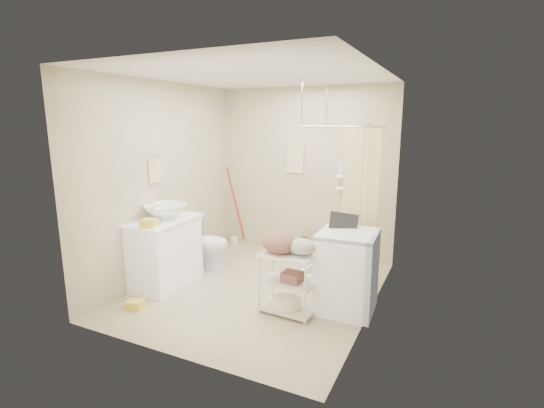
% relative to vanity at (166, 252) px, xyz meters
% --- Properties ---
extents(floor, '(3.20, 3.20, 0.00)m').
position_rel_vanity_xyz_m(floor, '(1.16, 0.34, -0.43)').
color(floor, '#B7AD89').
rests_on(floor, ground).
extents(ceiling, '(2.80, 3.20, 0.04)m').
position_rel_vanity_xyz_m(ceiling, '(1.16, 0.34, 2.17)').
color(ceiling, silver).
rests_on(ceiling, ground).
extents(wall_back, '(2.80, 0.04, 2.60)m').
position_rel_vanity_xyz_m(wall_back, '(1.16, 1.94, 0.87)').
color(wall_back, '#BCB191').
rests_on(wall_back, ground).
extents(wall_front, '(2.80, 0.04, 2.60)m').
position_rel_vanity_xyz_m(wall_front, '(1.16, -1.26, 0.87)').
color(wall_front, '#BCB191').
rests_on(wall_front, ground).
extents(wall_left, '(0.04, 3.20, 2.60)m').
position_rel_vanity_xyz_m(wall_left, '(-0.24, 0.34, 0.87)').
color(wall_left, '#BCB191').
rests_on(wall_left, ground).
extents(wall_right, '(0.04, 3.20, 2.60)m').
position_rel_vanity_xyz_m(wall_right, '(2.56, 0.34, 0.87)').
color(wall_right, '#BCB191').
rests_on(wall_right, ground).
extents(vanity, '(0.60, 1.01, 0.86)m').
position_rel_vanity_xyz_m(vanity, '(0.00, 0.00, 0.00)').
color(vanity, white).
rests_on(vanity, ground).
extents(sink, '(0.61, 0.61, 0.19)m').
position_rel_vanity_xyz_m(sink, '(0.00, 0.04, 0.53)').
color(sink, white).
rests_on(sink, vanity).
extents(counter_basket, '(0.20, 0.17, 0.10)m').
position_rel_vanity_xyz_m(counter_basket, '(0.10, -0.37, 0.48)').
color(counter_basket, gold).
rests_on(counter_basket, vanity).
extents(floor_basket, '(0.29, 0.24, 0.14)m').
position_rel_vanity_xyz_m(floor_basket, '(0.14, -0.72, -0.36)').
color(floor_basket, yellow).
rests_on(floor_basket, ground).
extents(toilet, '(0.75, 0.46, 0.73)m').
position_rel_vanity_xyz_m(toilet, '(0.12, 0.74, -0.07)').
color(toilet, white).
rests_on(toilet, ground).
extents(mop, '(0.14, 0.14, 1.35)m').
position_rel_vanity_xyz_m(mop, '(-0.05, 1.80, 0.24)').
color(mop, red).
rests_on(mop, ground).
extents(potted_plant_a, '(0.18, 0.15, 0.29)m').
position_rel_vanity_xyz_m(potted_plant_a, '(1.15, 1.72, -0.29)').
color(potted_plant_a, brown).
rests_on(potted_plant_a, ground).
extents(potted_plant_b, '(0.25, 0.26, 0.36)m').
position_rel_vanity_xyz_m(potted_plant_b, '(1.27, 1.76, -0.25)').
color(potted_plant_b, brown).
rests_on(potted_plant_b, ground).
extents(hanging_towel, '(0.28, 0.03, 0.42)m').
position_rel_vanity_xyz_m(hanging_towel, '(1.01, 1.92, 1.07)').
color(hanging_towel, beige).
rests_on(hanging_towel, wall_back).
extents(towel_ring, '(0.04, 0.22, 0.34)m').
position_rel_vanity_xyz_m(towel_ring, '(-0.22, 0.14, 1.04)').
color(towel_ring, '#D6C884').
rests_on(towel_ring, wall_left).
extents(tp_holder, '(0.08, 0.12, 0.14)m').
position_rel_vanity_xyz_m(tp_holder, '(-0.20, 0.39, 0.29)').
color(tp_holder, white).
rests_on(tp_holder, wall_left).
extents(shower, '(1.10, 1.10, 2.10)m').
position_rel_vanity_xyz_m(shower, '(2.01, 1.39, 0.62)').
color(shower, white).
rests_on(shower, ground).
extents(shampoo_bottle_a, '(0.10, 0.10, 0.23)m').
position_rel_vanity_xyz_m(shampoo_bottle_a, '(1.77, 1.86, 1.01)').
color(shampoo_bottle_a, silver).
rests_on(shampoo_bottle_a, shower).
extents(shampoo_bottle_b, '(0.08, 0.08, 0.16)m').
position_rel_vanity_xyz_m(shampoo_bottle_b, '(1.90, 1.86, 0.97)').
color(shampoo_bottle_b, '#4D5EB8').
rests_on(shampoo_bottle_b, shower).
extents(washing_machine, '(0.65, 0.67, 0.90)m').
position_rel_vanity_xyz_m(washing_machine, '(2.30, 0.30, 0.02)').
color(washing_machine, white).
rests_on(washing_machine, ground).
extents(laundry_rack, '(0.62, 0.39, 0.82)m').
position_rel_vanity_xyz_m(laundry_rack, '(1.74, -0.06, -0.02)').
color(laundry_rack, beige).
rests_on(laundry_rack, ground).
extents(ironing_board, '(0.33, 0.20, 1.12)m').
position_rel_vanity_xyz_m(ironing_board, '(2.19, 0.32, 0.13)').
color(ironing_board, black).
rests_on(ironing_board, ground).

